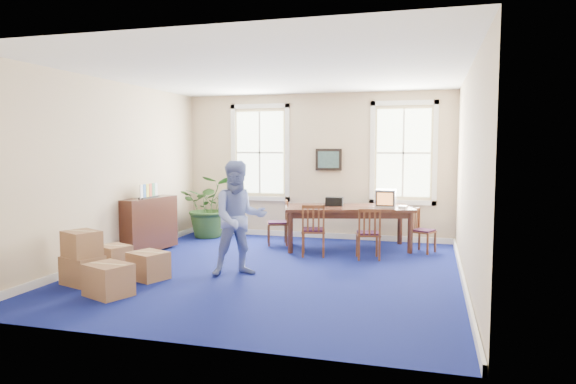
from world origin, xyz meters
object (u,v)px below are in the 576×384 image
(potted_plant, at_px, (210,206))
(man, at_px, (239,218))
(crt_tv, at_px, (386,198))
(credenza, at_px, (149,226))
(conference_table, at_px, (348,227))
(cardboard_boxes, at_px, (99,256))
(chair_near_left, at_px, (313,230))

(potted_plant, bearing_deg, man, -58.49)
(crt_tv, bearing_deg, credenza, -162.37)
(conference_table, relative_size, man, 1.37)
(man, distance_m, cardboard_boxes, 2.16)
(crt_tv, distance_m, chair_near_left, 1.63)
(chair_near_left, bearing_deg, conference_table, -132.90)
(crt_tv, height_order, chair_near_left, crt_tv)
(crt_tv, bearing_deg, chair_near_left, -144.42)
(chair_near_left, xyz_separation_m, cardboard_boxes, (-2.64, -2.77, -0.07))
(crt_tv, xyz_separation_m, potted_plant, (-3.92, 0.42, -0.32))
(conference_table, height_order, man, man)
(man, xyz_separation_m, potted_plant, (-1.87, 3.05, -0.21))
(conference_table, relative_size, crt_tv, 5.94)
(man, bearing_deg, potted_plant, 90.37)
(credenza, height_order, cardboard_boxes, credenza)
(chair_near_left, distance_m, potted_plant, 3.00)
(conference_table, bearing_deg, man, -132.35)
(conference_table, bearing_deg, chair_near_left, -136.19)
(conference_table, height_order, crt_tv, crt_tv)
(conference_table, bearing_deg, credenza, -174.59)
(conference_table, xyz_separation_m, chair_near_left, (-0.51, -0.85, 0.06))
(chair_near_left, bearing_deg, cardboard_boxes, 34.51)
(chair_near_left, xyz_separation_m, potted_plant, (-2.68, 1.32, 0.21))
(man, xyz_separation_m, credenza, (-2.33, 1.20, -0.40))
(crt_tv, relative_size, chair_near_left, 0.43)
(crt_tv, xyz_separation_m, credenza, (-4.38, -1.43, -0.52))
(credenza, bearing_deg, man, -16.92)
(man, relative_size, cardboard_boxes, 1.24)
(potted_plant, bearing_deg, chair_near_left, -26.28)
(crt_tv, height_order, cardboard_boxes, crt_tv)
(conference_table, xyz_separation_m, cardboard_boxes, (-3.14, -3.62, -0.01))
(crt_tv, distance_m, credenza, 4.63)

